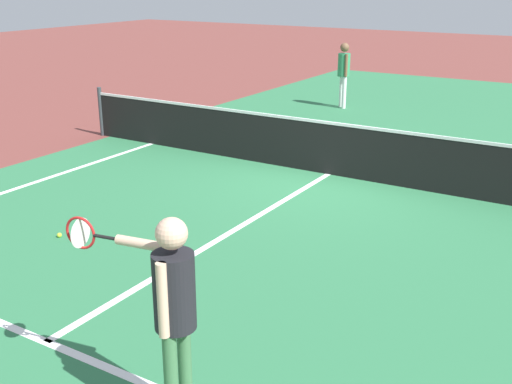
{
  "coord_description": "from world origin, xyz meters",
  "views": [
    {
      "loc": [
        4.52,
        -9.86,
        3.39
      ],
      "look_at": [
        0.91,
        -3.98,
        1.0
      ],
      "focal_mm": 44.19,
      "sensor_mm": 36.0,
      "label": 1
    }
  ],
  "objects_px": {
    "net": "(329,148)",
    "player_far": "(344,68)",
    "player_near": "(171,299)",
    "tennis_ball_mid_court": "(59,235)"
  },
  "relations": [
    {
      "from": "player_far",
      "to": "tennis_ball_mid_court",
      "type": "height_order",
      "value": "player_far"
    },
    {
      "from": "net",
      "to": "tennis_ball_mid_court",
      "type": "relative_size",
      "value": 168.96
    },
    {
      "from": "net",
      "to": "player_far",
      "type": "relative_size",
      "value": 6.53
    },
    {
      "from": "player_near",
      "to": "tennis_ball_mid_court",
      "type": "distance_m",
      "value": 4.38
    },
    {
      "from": "net",
      "to": "player_near",
      "type": "height_order",
      "value": "player_near"
    },
    {
      "from": "player_far",
      "to": "tennis_ball_mid_court",
      "type": "bearing_deg",
      "value": -87.95
    },
    {
      "from": "net",
      "to": "player_far",
      "type": "distance_m",
      "value": 6.09
    },
    {
      "from": "player_near",
      "to": "tennis_ball_mid_court",
      "type": "relative_size",
      "value": 26.55
    },
    {
      "from": "net",
      "to": "player_far",
      "type": "xyz_separation_m",
      "value": [
        -2.26,
        5.63,
        0.56
      ]
    },
    {
      "from": "player_near",
      "to": "tennis_ball_mid_court",
      "type": "bearing_deg",
      "value": 150.32
    }
  ]
}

